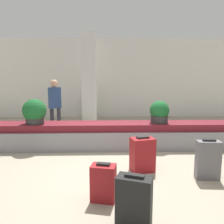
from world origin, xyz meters
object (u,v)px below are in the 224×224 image
object	(u,v)px
suitcase_4	(103,183)
traveler_0	(55,102)
pillar	(89,78)
potted_plant_1	(159,112)
suitcase_3	(208,160)
potted_plant_0	(35,112)
suitcase_5	(142,155)
suitcase_0	(134,201)

from	to	relation	value
suitcase_4	traveler_0	world-z (taller)	traveler_0
pillar	potted_plant_1	distance (m)	3.72
suitcase_4	potted_plant_1	distance (m)	2.63
pillar	traveler_0	bearing A→B (deg)	-116.08
suitcase_3	potted_plant_0	xyz separation A→B (m)	(-3.19, 1.63, 0.53)
potted_plant_1	traveler_0	size ratio (longest dim) A/B	0.33
suitcase_4	potted_plant_1	bearing A→B (deg)	72.64
suitcase_3	potted_plant_1	distance (m)	1.77
potted_plant_0	traveler_0	xyz separation A→B (m)	(0.13, 1.40, 0.07)
suitcase_5	potted_plant_1	distance (m)	1.55
suitcase_5	suitcase_4	bearing A→B (deg)	-140.22
pillar	suitcase_5	xyz separation A→B (m)	(1.22, -4.48, -1.31)
potted_plant_0	traveler_0	world-z (taller)	traveler_0
suitcase_3	potted_plant_0	distance (m)	3.62
suitcase_3	suitcase_5	bearing A→B (deg)	166.51
pillar	suitcase_3	bearing A→B (deg)	-65.36
potted_plant_1	suitcase_0	bearing A→B (deg)	-108.54
pillar	potted_plant_1	world-z (taller)	pillar
suitcase_0	suitcase_4	size ratio (longest dim) A/B	1.15
suitcase_0	suitcase_5	size ratio (longest dim) A/B	0.96
suitcase_3	potted_plant_0	world-z (taller)	potted_plant_0
traveler_0	suitcase_3	bearing A→B (deg)	-82.84
suitcase_0	traveler_0	xyz separation A→B (m)	(-1.76, 4.13, 0.64)
suitcase_5	potted_plant_1	world-z (taller)	potted_plant_1
pillar	suitcase_0	xyz separation A→B (m)	(0.90, -5.89, -1.32)
suitcase_5	suitcase_0	bearing A→B (deg)	-117.22
suitcase_4	potted_plant_0	size ratio (longest dim) A/B	0.90
suitcase_4	suitcase_5	size ratio (longest dim) A/B	0.83
suitcase_4	suitcase_5	bearing A→B (deg)	66.04
suitcase_5	pillar	bearing A→B (deg)	90.89
suitcase_0	suitcase_4	bearing A→B (deg)	142.68
pillar	suitcase_4	world-z (taller)	pillar
suitcase_3	pillar	bearing A→B (deg)	119.20
pillar	suitcase_5	bearing A→B (deg)	-74.74
potted_plant_0	potted_plant_1	xyz separation A→B (m)	(2.81, 0.02, -0.03)
pillar	suitcase_5	distance (m)	4.82
pillar	suitcase_0	size ratio (longest dim) A/B	5.49
suitcase_4	potted_plant_0	xyz separation A→B (m)	(-1.56, 2.21, 0.60)
suitcase_0	pillar	bearing A→B (deg)	118.50
suitcase_5	potted_plant_0	world-z (taller)	potted_plant_0
suitcase_3	suitcase_4	size ratio (longest dim) A/B	1.27
suitcase_4	potted_plant_1	size ratio (longest dim) A/B	1.00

